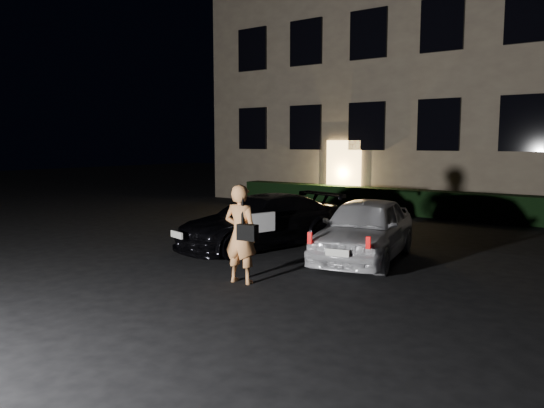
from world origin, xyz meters
The scene contains 6 objects.
ground centered at (0.00, 0.00, 0.00)m, with size 80.00×80.00×0.00m, color black.
building centered at (0.00, 14.99, 6.00)m, with size 20.00×8.11×12.00m.
hedge centered at (0.00, 10.50, 0.42)m, with size 15.00×0.70×0.85m, color black.
sedan centered at (-1.37, 3.11, 0.61)m, with size 2.74×4.49×1.22m.
hatch centered at (1.14, 3.38, 0.64)m, with size 2.25×4.01×1.29m.
man centered at (0.27, 0.42, 0.86)m, with size 0.74×0.48×1.71m.
Camera 1 is at (6.01, -6.49, 2.41)m, focal length 35.00 mm.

